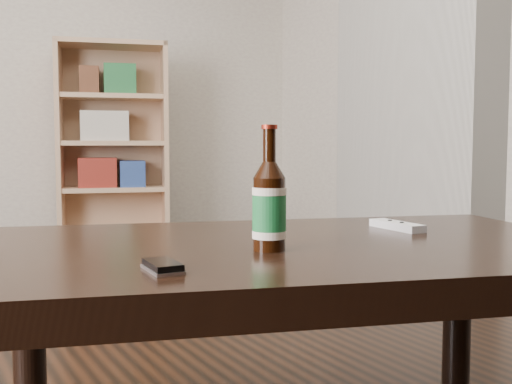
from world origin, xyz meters
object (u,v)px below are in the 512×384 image
beer_bottle (269,206)px  phone (163,267)px  coffee_table (291,273)px  remote (397,226)px  bookshelf (112,139)px

beer_bottle → phone: bearing=-162.7°
coffee_table → remote: (0.33, 0.03, 0.08)m
bookshelf → phone: 3.57m
phone → remote: remote is taller
coffee_table → phone: (-0.34, -0.14, 0.07)m
bookshelf → phone: size_ratio=15.20×
coffee_table → remote: size_ratio=9.11×
beer_bottle → remote: beer_bottle is taller
bookshelf → phone: bearing=-88.4°
bookshelf → coffee_table: bookshelf is taller
beer_bottle → remote: 0.44m
bookshelf → beer_bottle: bearing=-84.7°
bookshelf → beer_bottle: size_ratio=5.93×
bookshelf → coffee_table: bearing=-83.4°
beer_bottle → phone: beer_bottle is taller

